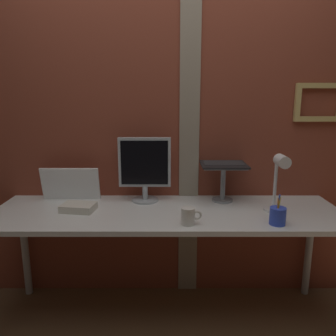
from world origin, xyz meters
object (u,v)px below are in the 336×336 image
desk_lamp (280,177)px  pen_cup (279,216)px  monitor (146,166)px  coffee_mug (190,216)px  whiteboard_panel (72,184)px  laptop (223,155)px

desk_lamp → pen_cup: bearing=-106.0°
monitor → coffee_mug: bearing=-57.1°
pen_cup → desk_lamp: bearing=74.0°
monitor → whiteboard_panel: size_ratio=1.10×
monitor → laptop: laptop is taller
pen_cup → laptop: bearing=115.8°
desk_lamp → monitor: bearing=162.8°
coffee_mug → pen_cup: bearing=-0.0°
laptop → whiteboard_panel: bearing=-177.2°
monitor → whiteboard_panel: monitor is taller
pen_cup → coffee_mug: bearing=180.0°
whiteboard_panel → pen_cup: (1.27, -0.44, -0.06)m
desk_lamp → pen_cup: (-0.05, -0.17, -0.18)m
laptop → pen_cup: laptop is taller
laptop → desk_lamp: 0.44m
desk_lamp → whiteboard_panel: bearing=168.2°
desk_lamp → coffee_mug: bearing=-163.1°
desk_lamp → pen_cup: desk_lamp is taller
monitor → whiteboard_panel: (-0.51, 0.02, -0.13)m
laptop → pen_cup: (0.24, -0.49, -0.25)m
monitor → desk_lamp: size_ratio=1.18×
pen_cup → coffee_mug: (-0.49, 0.00, -0.00)m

